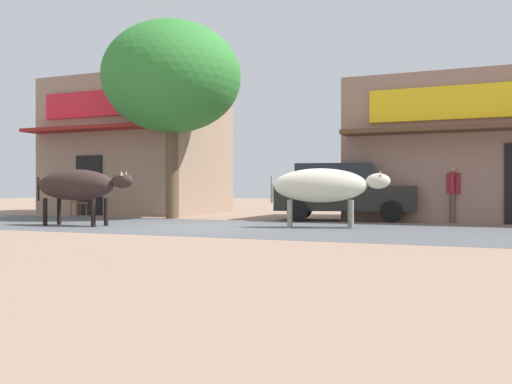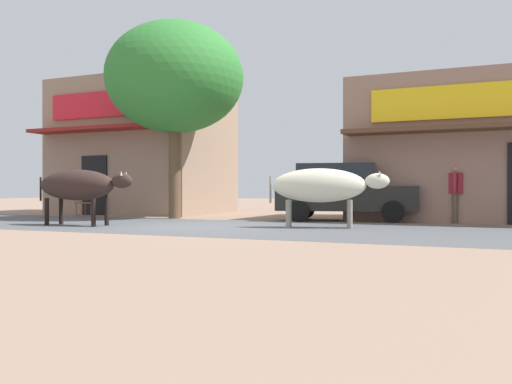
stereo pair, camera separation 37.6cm
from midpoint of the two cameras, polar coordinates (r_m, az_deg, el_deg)
ground at (r=13.62m, az=-6.75°, el=-3.54°), size 80.00×80.00×0.00m
asphalt_road at (r=13.62m, az=-6.75°, el=-3.53°), size 72.00×5.40×0.00m
storefront_left_cafe at (r=21.75m, az=-12.58°, el=4.47°), size 6.06×5.13×5.00m
storefront_right_club at (r=17.80m, az=23.10°, el=4.02°), size 8.43×5.13×4.14m
roadside_tree at (r=17.73m, az=-9.28°, el=11.53°), size 4.29×4.29×6.11m
parked_hatchback_car at (r=16.19m, az=8.08°, el=0.04°), size 4.18×2.47×1.64m
cow_near_brown at (r=14.47m, az=-18.62°, el=0.64°), size 2.80×0.84×1.40m
cow_far_dark at (r=13.09m, az=6.06°, el=0.63°), size 2.74×1.28×1.40m
pedestrian_by_shop at (r=15.75m, az=18.97°, el=0.28°), size 0.48×0.61×1.56m
cafe_chair_near_tree at (r=19.45m, az=-18.51°, el=-0.90°), size 0.55×0.55×0.92m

